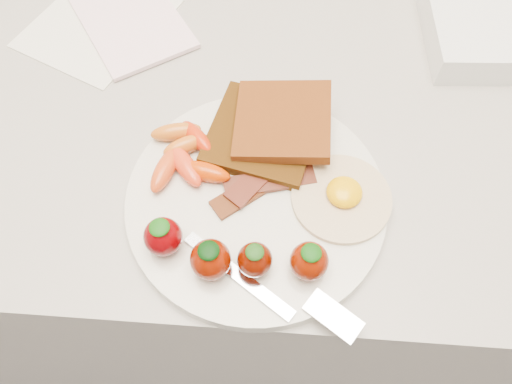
{
  "coord_description": "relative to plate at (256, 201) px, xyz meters",
  "views": [
    {
      "loc": [
        0.03,
        1.29,
        1.37
      ],
      "look_at": [
        0.01,
        1.53,
        0.93
      ],
      "focal_mm": 35.0,
      "sensor_mm": 36.0,
      "label": 1
    }
  ],
  "objects": [
    {
      "name": "notepad",
      "position": [
        -0.18,
        0.26,
        -0.0
      ],
      "size": [
        0.19,
        0.21,
        0.01
      ],
      "primitive_type": "cube",
      "rotation": [
        0.0,
        0.0,
        0.59
      ],
      "color": "#FACFD6",
      "rests_on": "paper_sheet"
    },
    {
      "name": "bacon_strips",
      "position": [
        0.0,
        0.02,
        0.01
      ],
      "size": [
        0.11,
        0.1,
        0.01
      ],
      "color": "black",
      "rests_on": "plate"
    },
    {
      "name": "toast_upper",
      "position": [
        0.02,
        0.08,
        0.03
      ],
      "size": [
        0.1,
        0.1,
        0.02
      ],
      "primitive_type": "cube",
      "rotation": [
        0.0,
        -0.1,
        -0.01
      ],
      "color": "#4C200B",
      "rests_on": "toast_lower"
    },
    {
      "name": "plate",
      "position": [
        0.0,
        0.0,
        0.0
      ],
      "size": [
        0.27,
        0.27,
        0.02
      ],
      "primitive_type": "cylinder",
      "color": "beige",
      "rests_on": "counter"
    },
    {
      "name": "toast_lower",
      "position": [
        0.0,
        0.07,
        0.02
      ],
      "size": [
        0.13,
        0.13,
        0.01
      ],
      "primitive_type": "cube",
      "rotation": [
        0.0,
        0.0,
        -0.23
      ],
      "color": "black",
      "rests_on": "plate"
    },
    {
      "name": "strawberries",
      "position": [
        -0.02,
        -0.07,
        0.03
      ],
      "size": [
        0.17,
        0.06,
        0.05
      ],
      "color": "#5B0003",
      "rests_on": "plate"
    },
    {
      "name": "fork",
      "position": [
        0.03,
        -0.1,
        0.01
      ],
      "size": [
        0.17,
        0.1,
        0.0
      ],
      "color": "white",
      "rests_on": "plate"
    },
    {
      "name": "fried_egg",
      "position": [
        0.09,
        0.0,
        0.01
      ],
      "size": [
        0.12,
        0.12,
        0.02
      ],
      "color": "white",
      "rests_on": "plate"
    },
    {
      "name": "baby_carrots",
      "position": [
        -0.08,
        0.04,
        0.02
      ],
      "size": [
        0.1,
        0.1,
        0.02
      ],
      "color": "#C75814",
      "rests_on": "plate"
    },
    {
      "name": "paper_sheet",
      "position": [
        -0.22,
        0.27,
        -0.01
      ],
      "size": [
        0.23,
        0.25,
        0.0
      ],
      "primitive_type": "cube",
      "rotation": [
        0.0,
        0.0,
        -0.43
      ],
      "color": "white",
      "rests_on": "counter"
    },
    {
      "name": "counter",
      "position": [
        -0.01,
        0.17,
        -0.46
      ],
      "size": [
        2.0,
        0.6,
        0.9
      ],
      "primitive_type": "cube",
      "color": "gray",
      "rests_on": "ground"
    }
  ]
}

